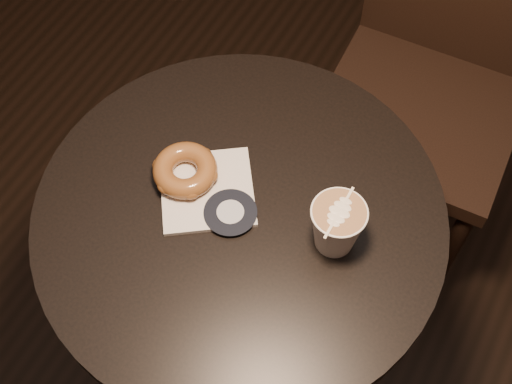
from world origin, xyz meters
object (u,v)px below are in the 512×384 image
chair (445,46)px  doughnut (185,170)px  cafe_table (242,263)px  latte_cup (336,227)px  pastry_bag (207,190)px

chair → doughnut: chair is taller
cafe_table → latte_cup: latte_cup is taller
cafe_table → chair: (0.15, 0.65, 0.06)m
latte_cup → cafe_table: bearing=-170.3°
cafe_table → pastry_bag: 0.21m
doughnut → latte_cup: size_ratio=1.11×
chair → latte_cup: bearing=-92.1°
cafe_table → chair: chair is taller
chair → latte_cup: size_ratio=10.99×
doughnut → pastry_bag: bearing=-6.7°
latte_cup → chair: bearing=91.2°
cafe_table → chair: bearing=77.1°
cafe_table → chair: size_ratio=0.69×
pastry_bag → latte_cup: bearing=-31.0°
doughnut → cafe_table: bearing=-7.1°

